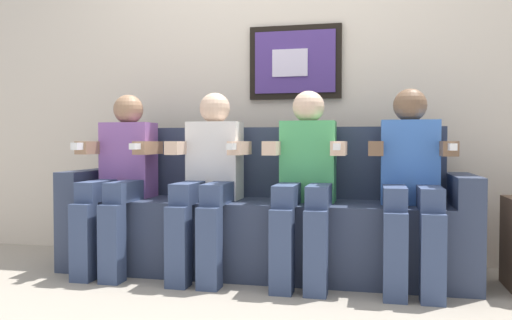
{
  "coord_description": "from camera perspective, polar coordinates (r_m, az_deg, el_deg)",
  "views": [
    {
      "loc": [
        0.67,
        -2.83,
        0.8
      ],
      "look_at": [
        0.0,
        0.15,
        0.7
      ],
      "focal_mm": 36.69,
      "sensor_mm": 36.0,
      "label": 1
    }
  ],
  "objects": [
    {
      "name": "ground_plane",
      "position": [
        3.02,
        -0.65,
        -13.49
      ],
      "size": [
        6.34,
        6.34,
        0.0
      ],
      "primitive_type": "plane",
      "color": "#9E9384"
    },
    {
      "name": "couch",
      "position": [
        3.27,
        0.69,
        -6.71
      ],
      "size": [
        2.48,
        0.58,
        0.9
      ],
      "color": "#333D56",
      "rests_on": "ground_plane"
    },
    {
      "name": "person_right_center",
      "position": [
        3.02,
        5.44,
        -1.83
      ],
      "size": [
        0.46,
        0.56,
        1.11
      ],
      "color": "#4CB266",
      "rests_on": "ground_plane"
    },
    {
      "name": "back_wall_assembly",
      "position": [
        3.69,
        2.18,
        9.68
      ],
      "size": [
        4.88,
        0.1,
        2.6
      ],
      "color": "beige",
      "rests_on": "ground_plane"
    },
    {
      "name": "person_leftmost",
      "position": [
        3.37,
        -14.61,
        -1.48
      ],
      "size": [
        0.46,
        0.56,
        1.11
      ],
      "color": "#8C59A5",
      "rests_on": "ground_plane"
    },
    {
      "name": "person_left_center",
      "position": [
        3.15,
        -5.13,
        -1.68
      ],
      "size": [
        0.46,
        0.56,
        1.11
      ],
      "color": "white",
      "rests_on": "ground_plane"
    },
    {
      "name": "person_rightmost",
      "position": [
        3.0,
        16.54,
        -1.92
      ],
      "size": [
        0.46,
        0.56,
        1.11
      ],
      "color": "#3F72CC",
      "rests_on": "ground_plane"
    }
  ]
}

